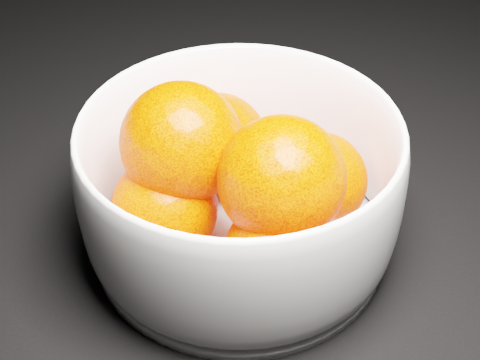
# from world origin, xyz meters

# --- Properties ---
(bowl) EXTENTS (0.23, 0.23, 0.11)m
(bowl) POSITION_xyz_m (-0.25, 0.13, 0.06)
(bowl) COLOR white
(bowl) RESTS_ON ground
(orange_pile) EXTENTS (0.17, 0.18, 0.13)m
(orange_pile) POSITION_xyz_m (-0.25, 0.13, 0.07)
(orange_pile) COLOR #FF3702
(orange_pile) RESTS_ON bowl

